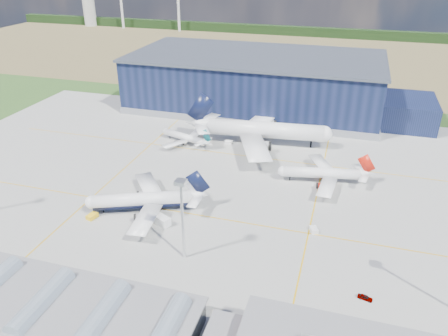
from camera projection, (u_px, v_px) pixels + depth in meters
ground at (189, 196)px, 142.92m from camera, size 600.00×600.00×0.00m
apron at (200, 182)px, 151.44m from camera, size 220.00×160.00×0.08m
farmland at (292, 54)px, 330.81m from camera, size 600.00×220.00×0.01m
treeline at (306, 31)px, 397.32m from camera, size 600.00×8.00×8.00m
hangar at (261, 84)px, 217.90m from camera, size 145.00×62.00×26.10m
glass_concourse at (59, 316)px, 91.65m from camera, size 78.00×23.00×8.60m
light_mast_center at (182, 207)px, 107.75m from camera, size 2.60×2.60×23.00m
airliner_navy at (142, 193)px, 132.06m from camera, size 50.45×50.01×12.64m
airliner_red at (322, 168)px, 148.96m from camera, size 39.14×38.57×10.90m
airliner_widebody at (265, 122)px, 175.83m from camera, size 66.57×65.40×19.77m
airliner_regional at (184, 134)px, 179.57m from camera, size 32.55×32.19×8.43m
gse_tug_a at (92, 216)px, 130.87m from camera, size 2.68×3.71×1.41m
gse_tug_b at (5, 263)px, 111.79m from camera, size 2.45×3.09×1.18m
gse_van_a at (161, 220)px, 127.94m from camera, size 6.54×4.99×2.62m
gse_cart_a at (314, 230)px, 124.65m from camera, size 3.01×3.53×1.29m
gse_tug_c at (250, 141)px, 181.16m from camera, size 2.58×3.56×1.42m
gse_cart_b at (229, 142)px, 180.65m from camera, size 3.07×2.24×1.24m
car_a at (365, 297)px, 100.72m from camera, size 3.67×2.10×1.18m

